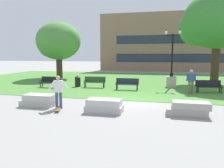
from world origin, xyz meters
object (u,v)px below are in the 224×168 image
park_bench_near_left (127,83)px  trash_bin (78,81)px  skateboard (58,109)px  lamp_post_right (171,75)px  park_bench_far_left (209,86)px  concrete_block_center (39,100)px  concrete_block_left (104,106)px  park_bench_near_right (95,81)px  person_skateboarder (58,90)px  park_bench_far_right (50,81)px  person_bystander_near_lawn (191,80)px  concrete_block_right (188,109)px

park_bench_near_left → trash_bin: trash_bin is taller
skateboard → lamp_post_right: lamp_post_right is taller
park_bench_far_left → lamp_post_right: lamp_post_right is taller
concrete_block_center → skateboard: concrete_block_center is taller
concrete_block_left → park_bench_near_left: (0.03, 6.77, 0.23)m
park_bench_near_right → lamp_post_right: (6.29, 1.75, 0.47)m
park_bench_near_right → trash_bin: bearing=174.0°
park_bench_near_left → lamp_post_right: 4.20m
concrete_block_left → person_skateboarder: person_skateboarder is taller
park_bench_near_left → trash_bin: 4.53m
person_skateboarder → park_bench_far_left: person_skateboarder is taller
park_bench_far_right → person_bystander_near_lawn: bearing=-2.5°
person_skateboarder → lamp_post_right: lamp_post_right is taller
lamp_post_right → trash_bin: size_ratio=5.06×
park_bench_far_right → person_skateboarder: bearing=-58.1°
skateboard → park_bench_far_left: size_ratio=0.55×
concrete_block_left → person_bystander_near_lawn: size_ratio=1.05×
park_bench_far_left → trash_bin: bearing=176.2°
person_skateboarder → park_bench_far_left: (8.48, 6.73, -0.43)m
park_bench_near_right → park_bench_far_left: size_ratio=0.99×
concrete_block_left → skateboard: concrete_block_left is taller
park_bench_far_right → person_bystander_near_lawn: (11.15, -0.48, 0.44)m
person_skateboarder → park_bench_far_right: size_ratio=0.95×
concrete_block_center → skateboard: bearing=-25.4°
park_bench_near_right → person_bystander_near_lawn: (7.52, -1.33, 0.44)m
skateboard → person_bystander_near_lawn: size_ratio=0.60×
park_bench_far_right → person_bystander_near_lawn: size_ratio=1.06×
concrete_block_center → park_bench_near_right: 7.06m
concrete_block_center → trash_bin: bearing=95.1°
concrete_block_right → person_skateboarder: size_ratio=1.12×
concrete_block_center → skateboard: 1.63m
lamp_post_right → concrete_block_left: bearing=-110.7°
person_skateboarder → lamp_post_right: 10.79m
concrete_block_right → park_bench_near_right: size_ratio=1.05×
park_bench_far_left → concrete_block_left: bearing=-131.2°
park_bench_near_right → trash_bin: 1.60m
park_bench_near_right → park_bench_far_right: (-3.64, -0.85, 0.00)m
concrete_block_center → lamp_post_right: 11.38m
park_bench_near_right → park_bench_far_left: (8.84, -0.53, 0.00)m
concrete_block_right → skateboard: (-6.24, -0.60, -0.22)m
park_bench_near_right → park_bench_far_right: size_ratio=1.01×
person_skateboarder → concrete_block_center: bearing=168.5°
park_bench_near_right → lamp_post_right: 6.55m
concrete_block_center → concrete_block_right: (7.70, -0.09, 0.00)m
concrete_block_left → skateboard: 2.35m
skateboard → park_bench_far_right: 8.01m
concrete_block_left → person_bystander_near_lawn: bearing=52.4°
concrete_block_right → park_bench_near_left: park_bench_near_left is taller
concrete_block_left → park_bench_far_left: park_bench_far_left is taller
concrete_block_left → trash_bin: bearing=120.3°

